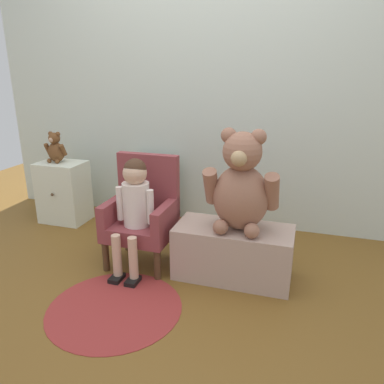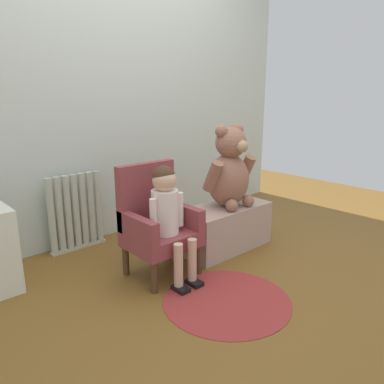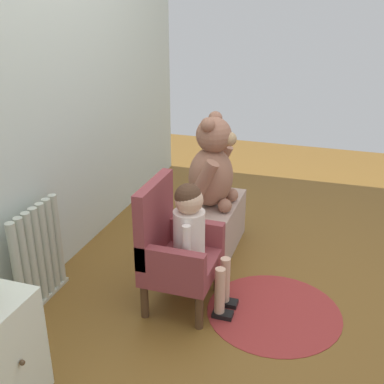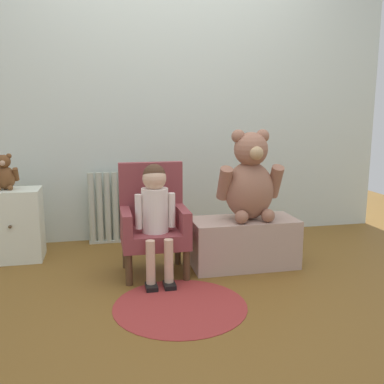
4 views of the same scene
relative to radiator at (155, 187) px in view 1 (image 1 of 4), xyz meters
The scene contains 10 objects.
ground_plane 1.26m from the radiator, 67.95° to the right, with size 6.00×6.00×0.00m, color brown.
back_wall 1.03m from the radiator, 15.18° to the left, with size 3.80×0.05×2.40m, color silver.
radiator is the anchor object (origin of this frame).
small_dresser 0.77m from the radiator, 159.69° to the right, with size 0.38×0.30×0.51m.
child_armchair 0.75m from the radiator, 73.00° to the right, with size 0.42×0.37×0.72m.
child_figure 0.88m from the radiator, 75.21° to the right, with size 0.25×0.35×0.73m.
low_bench 1.12m from the radiator, 41.54° to the right, with size 0.72×0.34×0.33m, color tan.
large_teddy_bear 1.19m from the radiator, 40.58° to the right, with size 0.44×0.31×0.61m.
small_teddy_bear 0.87m from the radiator, 161.27° to the right, with size 0.18×0.13×0.25m.
floor_rug 1.34m from the radiator, 77.17° to the right, with size 0.74×0.74×0.01m, color maroon.
Camera 1 is at (0.76, -1.68, 1.25)m, focal length 35.00 mm.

